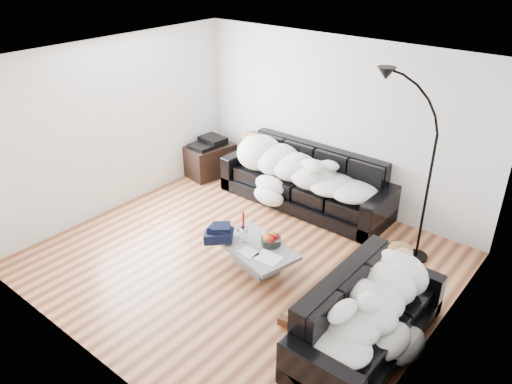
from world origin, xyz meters
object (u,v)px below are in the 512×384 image
Objects in this scene: sofa_right at (369,316)px; stereo at (209,142)px; sleeper_right at (371,298)px; av_cabinet at (210,160)px; wine_glass_a at (247,232)px; sleeper_back at (304,168)px; fruit_bowl at (271,239)px; coffee_table at (255,256)px; candle_right at (244,221)px; floor_lamp at (428,186)px; candle_left at (243,220)px; shoes at (299,322)px; wine_glass_b at (239,232)px; sofa_back at (306,179)px; wine_glass_c at (244,237)px.

sofa_right is 4.53× the size of stereo.
sleeper_right is 4.68m from av_cabinet.
stereo reaches higher than wine_glass_a.
av_cabinet is 1.83× the size of stereo.
sleeper_back is 1.72m from fruit_bowl.
candle_right is (-0.38, 0.22, 0.28)m from coffee_table.
floor_lamp is (1.91, 1.31, 0.63)m from candle_right.
candle_left is 1.01× the size of candle_right.
candle_right reaches higher than fruit_bowl.
candle_left is at bearing 154.13° from shoes.
stereo is (-2.42, 1.66, 0.46)m from coffee_table.
shoes is at bearing -36.64° from fruit_bowl.
sofa_right is 11.44× the size of wine_glass_b.
sleeper_back is 9.42× the size of candle_right.
av_cabinet is at bearing 145.62° from coffee_table.
sofa_right reaches higher than fruit_bowl.
sofa_back is at bearing 7.84° from stereo.
coffee_table is 0.52m from candle_right.
coffee_table is 4.41× the size of candle_right.
sofa_right is 2.05m from wine_glass_a.
sofa_right reaches higher than coffee_table.
fruit_bowl is at bearing -26.83° from stereo.
wine_glass_b is 0.23m from candle_right.
wine_glass_b is (-2.08, 0.37, 0.00)m from sofa_right.
coffee_table is 0.30m from wine_glass_c.
sleeper_right is 10.44× the size of wine_glass_a.
candle_left is 2.42m from floor_lamp.
sofa_right reaches higher than wine_glass_c.
wine_glass_b is (-2.08, 0.37, -0.22)m from sleeper_right.
sofa_right is at bearing -14.92° from candle_right.
sleeper_right is 2.12m from wine_glass_b.
wine_glass_c is (0.14, -0.06, 0.01)m from wine_glass_b.
wine_glass_b is 1.53m from shoes.
floor_lamp is at bearing 1.84° from stereo.
fruit_bowl is 2.96m from av_cabinet.
floor_lamp is at bearing 8.63° from av_cabinet.
sleeper_right is 1.56× the size of coffee_table.
sofa_right is 1.96m from wine_glass_c.
wine_glass_b is (-0.29, 0.01, 0.25)m from coffee_table.
wine_glass_b is 2.70m from stereo.
wine_glass_b is 0.39× the size of shoes.
sofa_right is 2.02m from floor_lamp.
sofa_right is at bearing -43.13° from sleeper_back.
wine_glass_b is 2.46m from floor_lamp.
sofa_right is 0.23m from sleeper_right.
sofa_back is 1.74m from wine_glass_a.
coffee_table is at bearing -23.92° from av_cabinet.
floor_lamp reaches higher than sleeper_back.
sofa_back is 1.39× the size of sofa_right.
candle_left is (0.05, -1.52, -0.21)m from sleeper_back.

